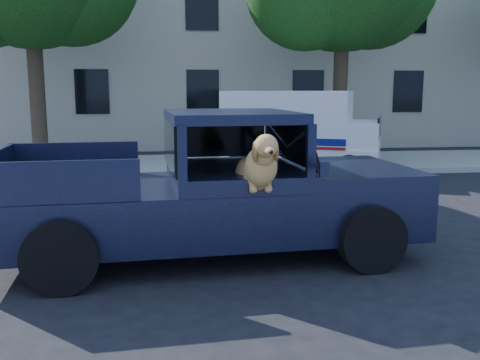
{
  "coord_description": "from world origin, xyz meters",
  "views": [
    {
      "loc": [
        -0.23,
        -6.57,
        2.31
      ],
      "look_at": [
        0.67,
        0.28,
        1.13
      ],
      "focal_mm": 40.0,
      "sensor_mm": 36.0,
      "label": 1
    }
  ],
  "objects": [
    {
      "name": "ground",
      "position": [
        0.0,
        0.0,
        0.0
      ],
      "size": [
        120.0,
        120.0,
        0.0
      ],
      "primitive_type": "plane",
      "color": "black",
      "rests_on": "ground"
    },
    {
      "name": "far_sidewalk",
      "position": [
        0.0,
        9.2,
        0.07
      ],
      "size": [
        60.0,
        4.0,
        0.15
      ],
      "primitive_type": "cube",
      "color": "gray",
      "rests_on": "ground"
    },
    {
      "name": "lane_stripes",
      "position": [
        2.0,
        3.4,
        0.01
      ],
      "size": [
        21.6,
        0.14,
        0.01
      ],
      "primitive_type": null,
      "color": "silver",
      "rests_on": "ground"
    },
    {
      "name": "building_main",
      "position": [
        3.0,
        16.5,
        4.5
      ],
      "size": [
        26.0,
        6.0,
        9.0
      ],
      "primitive_type": "cube",
      "color": "#B8B098",
      "rests_on": "ground"
    },
    {
      "name": "pickup_truck",
      "position": [
        0.23,
        0.65,
        0.68
      ],
      "size": [
        5.75,
        3.0,
        2.01
      ],
      "rotation": [
        0.0,
        0.0,
        0.07
      ],
      "color": "black",
      "rests_on": "ground"
    },
    {
      "name": "mail_truck",
      "position": [
        3.22,
        7.65,
        0.98
      ],
      "size": [
        4.51,
        3.38,
        2.25
      ],
      "rotation": [
        0.0,
        0.0,
        -0.41
      ],
      "color": "silver",
      "rests_on": "ground"
    }
  ]
}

